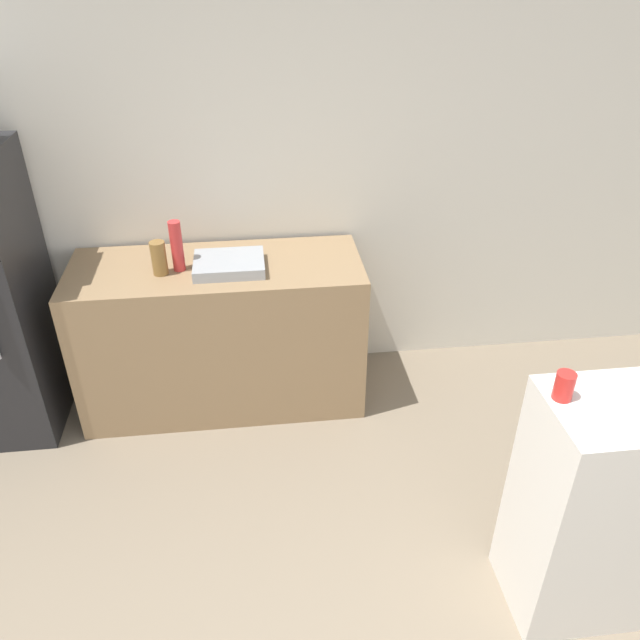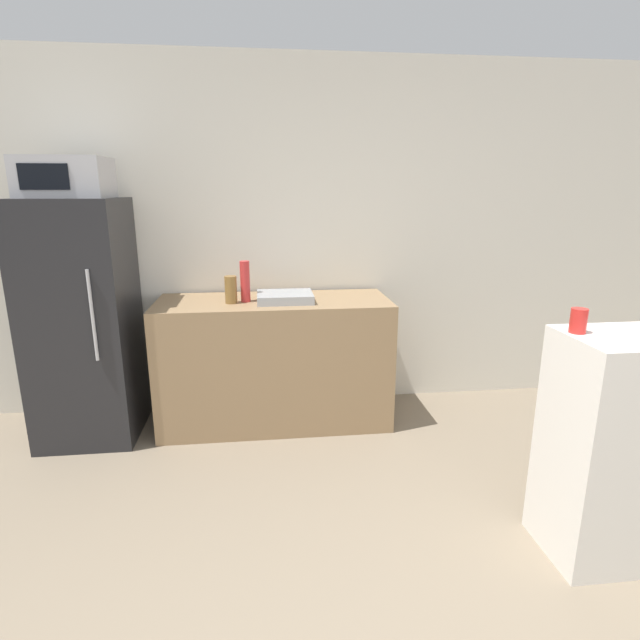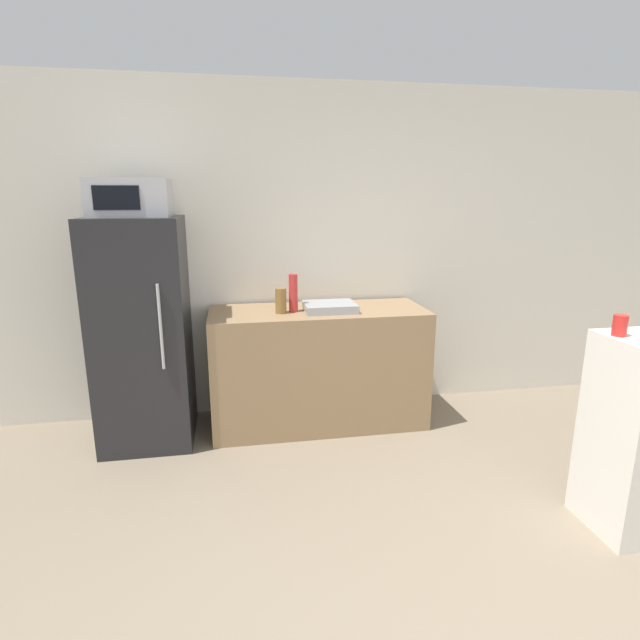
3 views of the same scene
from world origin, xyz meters
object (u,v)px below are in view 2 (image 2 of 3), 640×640
refrigerator (84,322)px  bottle_short (231,290)px  jar (578,321)px  bottle_tall (245,281)px  microwave (65,177)px

refrigerator → bottle_short: refrigerator is taller
refrigerator → jar: 2.95m
refrigerator → bottle_short: bearing=-0.8°
bottle_tall → bottle_short: bottle_tall is taller
microwave → jar: bearing=-29.7°
refrigerator → jar: bearing=-29.8°
microwave → jar: microwave is taller
refrigerator → bottle_tall: (1.08, 0.02, 0.25)m
refrigerator → bottle_tall: 1.11m
refrigerator → microwave: size_ratio=3.17×
microwave → bottle_short: 1.23m
microwave → bottle_tall: bearing=1.3°
microwave → jar: size_ratio=4.71×
jar → microwave: bearing=150.3°
refrigerator → microwave: 0.93m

